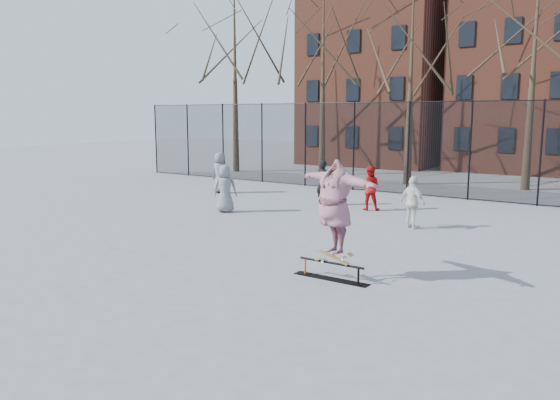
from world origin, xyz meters
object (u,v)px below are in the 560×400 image
Objects in this scene: skater at (335,212)px; bystander_black at (323,183)px; skateboard at (334,260)px; bystander_white at (413,202)px; skate_rail at (331,272)px; bystander_extra at (225,188)px; bystander_grey at (220,173)px; bystander_red at (369,188)px.

skater is 9.60m from bystander_black.
bystander_white is (-0.61, 5.95, 0.37)m from skateboard.
bystander_white reaches higher than skate_rail.
skate_rail is at bearing -156.88° from skater.
skater reaches higher than skate_rail.
bystander_extra is (-2.07, -3.30, -0.01)m from bystander_black.
bystander_black is at bearing -156.65° from bystander_extra.
bystander_grey is at bearing -81.53° from bystander_extra.
skate_rail is 0.72× the size of skater.
skateboard is 1.02m from skater.
bystander_grey is at bearing 141.18° from skateboard.
bystander_red reaches higher than bystander_white.
bystander_extra is (-7.04, 4.85, 0.70)m from skate_rail.
skateboard is 0.45× the size of bystander_extra.
bystander_white is (-0.55, 5.95, 0.65)m from skate_rail.
skater reaches higher than bystander_red.
bystander_red reaches higher than skate_rail.
bystander_red reaches higher than skateboard.
bystander_red is 0.95× the size of bystander_extra.
bystander_white is (-0.61, 5.95, -0.65)m from skater.
bystander_extra is at bearing 168.85° from skater.
bystander_grey reaches higher than bystander_white.
bystander_extra is at bearing 17.82° from bystander_red.
bystander_red is 3.33m from bystander_white.
bystander_extra is at bearing 145.48° from skate_rail.
skater is 6.02m from bystander_white.
bystander_grey reaches higher than bystander_extra.
bystander_black is at bearing -21.34° from bystander_red.
bystander_black is 1.94m from bystander_red.
skater reaches higher than bystander_extra.
bystander_grey reaches higher than bystander_black.
bystander_black is 1.08× the size of bystander_white.
skater is (0.00, 0.00, 1.02)m from skateboard.
bystander_black is 4.94m from bystander_white.
skate_rail is 8.58m from bystander_extra.
bystander_extra is at bearing 31.27° from bystander_white.
bystander_grey is 1.13× the size of bystander_white.
bystander_grey is at bearing 164.30° from skater.
skate_rail is at bearing 116.88° from bystander_white.
bystander_red is at bearing -174.97° from bystander_extra.
bystander_grey is at bearing 140.99° from skate_rail.
skate_rail is 8.73m from bystander_red.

